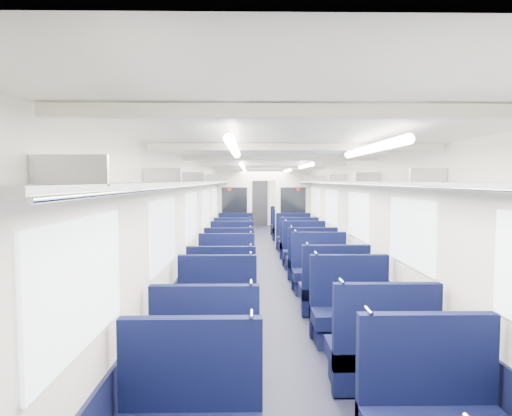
{
  "coord_description": "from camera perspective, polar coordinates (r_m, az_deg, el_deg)",
  "views": [
    {
      "loc": [
        -0.43,
        -9.89,
        2.01
      ],
      "look_at": [
        -0.25,
        1.75,
        1.25
      ],
      "focal_mm": 29.75,
      "sensor_mm": 36.0,
      "label": 1
    }
  ],
  "objects": [
    {
      "name": "floor",
      "position": [
        10.1,
        1.57,
        -7.73
      ],
      "size": [
        2.8,
        18.0,
        0.01
      ],
      "primitive_type": "cube",
      "color": "black",
      "rests_on": "ground"
    },
    {
      "name": "ceiling",
      "position": [
        9.9,
        1.59,
        5.71
      ],
      "size": [
        2.8,
        18.0,
        0.01
      ],
      "primitive_type": "cube",
      "color": "white",
      "rests_on": "wall_left"
    },
    {
      "name": "wall_left",
      "position": [
        9.97,
        -6.48,
        -1.08
      ],
      "size": [
        0.02,
        18.0,
        2.35
      ],
      "primitive_type": "cube",
      "color": "beige",
      "rests_on": "floor"
    },
    {
      "name": "dado_left",
      "position": [
        10.07,
        -6.36,
        -5.76
      ],
      "size": [
        0.03,
        17.9,
        0.7
      ],
      "primitive_type": "cube",
      "color": "black",
      "rests_on": "floor"
    },
    {
      "name": "wall_right",
      "position": [
        10.09,
        9.55,
        -1.05
      ],
      "size": [
        0.02,
        18.0,
        2.35
      ],
      "primitive_type": "cube",
      "color": "beige",
      "rests_on": "floor"
    },
    {
      "name": "dado_right",
      "position": [
        10.19,
        9.42,
        -5.68
      ],
      "size": [
        0.03,
        17.9,
        0.7
      ],
      "primitive_type": "cube",
      "color": "black",
      "rests_on": "floor"
    },
    {
      "name": "wall_far",
      "position": [
        18.91,
        0.41,
        1.21
      ],
      "size": [
        2.8,
        0.02,
        2.35
      ],
      "primitive_type": "cube",
      "color": "beige",
      "rests_on": "floor"
    },
    {
      "name": "luggage_rack_left",
      "position": [
        9.92,
        -5.44,
        3.52
      ],
      "size": [
        0.36,
        17.4,
        0.18
      ],
      "color": "#B2B5BA",
      "rests_on": "wall_left"
    },
    {
      "name": "luggage_rack_right",
      "position": [
        10.02,
        8.55,
        3.5
      ],
      "size": [
        0.36,
        17.4,
        0.18
      ],
      "color": "#B2B5BA",
      "rests_on": "wall_right"
    },
    {
      "name": "windows",
      "position": [
        9.46,
        1.7,
        0.17
      ],
      "size": [
        2.78,
        15.6,
        0.75
      ],
      "color": "white",
      "rests_on": "wall_left"
    },
    {
      "name": "ceiling_fittings",
      "position": [
        9.64,
        1.66,
        5.41
      ],
      "size": [
        2.7,
        16.06,
        0.11
      ],
      "color": "beige",
      "rests_on": "ceiling"
    },
    {
      "name": "end_door",
      "position": [
        18.86,
        0.42,
        0.67
      ],
      "size": [
        0.75,
        0.06,
        2.0
      ],
      "primitive_type": "cube",
      "color": "black",
      "rests_on": "floor"
    },
    {
      "name": "bulkhead",
      "position": [
        12.7,
        1.05,
        0.23
      ],
      "size": [
        2.8,
        0.1,
        2.35
      ],
      "color": "beige",
      "rests_on": "floor"
    },
    {
      "name": "seat_4",
      "position": [
        4.24,
        -6.66,
        -19.44
      ],
      "size": [
        0.99,
        0.54,
        1.1
      ],
      "color": "black",
      "rests_on": "floor"
    },
    {
      "name": "seat_5",
      "position": [
        4.44,
        16.47,
        -18.46
      ],
      "size": [
        0.99,
        0.54,
        1.1
      ],
      "color": "black",
      "rests_on": "floor"
    },
    {
      "name": "seat_6",
      "position": [
        5.41,
        -5.28,
        -14.24
      ],
      "size": [
        0.99,
        0.54,
        1.1
      ],
      "color": "black",
      "rests_on": "floor"
    },
    {
      "name": "seat_7",
      "position": [
        5.53,
        12.66,
        -13.9
      ],
      "size": [
        0.99,
        0.54,
        1.1
      ],
      "color": "black",
      "rests_on": "floor"
    },
    {
      "name": "seat_8",
      "position": [
        6.34,
        -4.59,
        -11.53
      ],
      "size": [
        0.99,
        0.54,
        1.1
      ],
      "color": "black",
      "rests_on": "floor"
    },
    {
      "name": "seat_9",
      "position": [
        6.55,
        10.4,
        -11.08
      ],
      "size": [
        0.99,
        0.54,
        1.1
      ],
      "color": "black",
      "rests_on": "floor"
    },
    {
      "name": "seat_10",
      "position": [
        7.49,
        -4.0,
        -9.14
      ],
      "size": [
        0.99,
        0.54,
        1.1
      ],
      "color": "black",
      "rests_on": "floor"
    },
    {
      "name": "seat_11",
      "position": [
        7.76,
        8.55,
        -8.72
      ],
      "size": [
        0.99,
        0.54,
        1.1
      ],
      "color": "black",
      "rests_on": "floor"
    },
    {
      "name": "seat_12",
      "position": [
        8.63,
        -3.57,
        -7.42
      ],
      "size": [
        0.99,
        0.54,
        1.1
      ],
      "color": "black",
      "rests_on": "floor"
    },
    {
      "name": "seat_13",
      "position": [
        8.75,
        7.45,
        -7.29
      ],
      "size": [
        0.99,
        0.54,
        1.1
      ],
      "color": "black",
      "rests_on": "floor"
    },
    {
      "name": "seat_14",
      "position": [
        9.71,
        -3.27,
        -6.16
      ],
      "size": [
        0.99,
        0.54,
        1.1
      ],
      "color": "black",
      "rests_on": "floor"
    },
    {
      "name": "seat_15",
      "position": [
        9.82,
        6.52,
        -6.07
      ],
      "size": [
        0.99,
        0.54,
        1.1
      ],
      "color": "black",
      "rests_on": "floor"
    },
    {
      "name": "seat_16",
      "position": [
        10.84,
        -3.02,
        -5.13
      ],
      "size": [
        0.99,
        0.54,
        1.1
      ],
      "color": "black",
      "rests_on": "floor"
    },
    {
      "name": "seat_17",
      "position": [
        11.0,
        5.71,
        -5.01
      ],
      "size": [
        0.99,
        0.54,
        1.1
      ],
      "color": "black",
      "rests_on": "floor"
    },
    {
      "name": "seat_18",
      "position": [
        12.16,
        -2.78,
        -4.16
      ],
      "size": [
        0.99,
        0.54,
        1.1
      ],
      "color": "black",
      "rests_on": "floor"
    },
    {
      "name": "seat_19",
      "position": [
        12.16,
        5.07,
        -4.17
      ],
      "size": [
        0.99,
        0.54,
        1.1
      ],
      "color": "black",
      "rests_on": "floor"
    },
    {
      "name": "seat_20",
      "position": [
        14.17,
        -2.51,
        -3.03
      ],
      "size": [
        0.99,
        0.54,
        1.1
      ],
      "color": "black",
      "rests_on": "floor"
    },
    {
      "name": "seat_21",
      "position": [
        14.26,
        4.19,
        -3.0
      ],
      "size": [
        0.99,
        0.54,
        1.1
      ],
      "color": "black",
      "rests_on": "floor"
    },
    {
      "name": "seat_22",
      "position": [
        15.21,
        -2.4,
        -2.57
      ],
      "size": [
        0.99,
        0.54,
        1.1
      ],
      "color": "black",
      "rests_on": "floor"
    },
    {
      "name": "seat_23",
      "position": [
        15.37,
        3.82,
        -2.51
      ],
      "size": [
        0.99,
        0.54,
        1.1
      ],
      "color": "black",
      "rests_on": "floor"
    }
  ]
}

